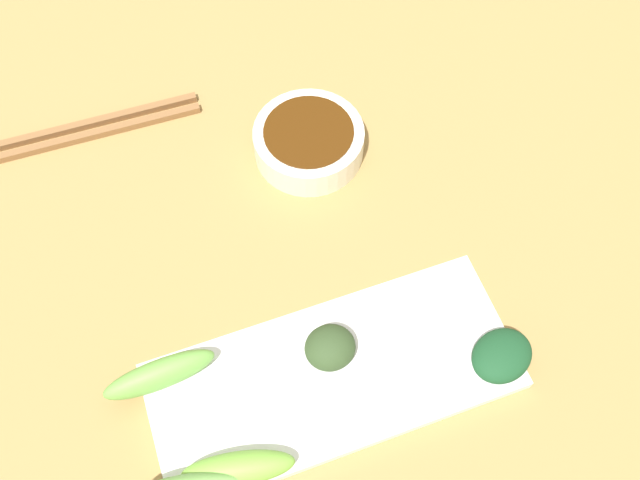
{
  "coord_description": "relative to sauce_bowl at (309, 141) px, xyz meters",
  "views": [
    {
      "loc": [
        0.27,
        -0.1,
        0.61
      ],
      "look_at": [
        -0.02,
        0.01,
        0.05
      ],
      "focal_mm": 38.64,
      "sensor_mm": 36.0,
      "label": 1
    }
  ],
  "objects": [
    {
      "name": "broccoli_leafy_1",
      "position": [
        0.27,
        0.08,
        0.0
      ],
      "size": [
        0.06,
        0.07,
        0.02
      ],
      "primitive_type": "ellipsoid",
      "rotation": [
        0.0,
        0.0,
        0.3
      ],
      "color": "#184525",
      "rests_on": "serving_plate"
    },
    {
      "name": "tabletop",
      "position": [
        0.14,
        -0.04,
        -0.03
      ],
      "size": [
        2.1,
        2.1,
        0.02
      ],
      "primitive_type": "cube",
      "color": "#9B7C46",
      "rests_on": "ground"
    },
    {
      "name": "serving_plate",
      "position": [
        0.24,
        -0.06,
        -0.01
      ],
      "size": [
        0.13,
        0.32,
        0.01
      ],
      "primitive_type": "cube",
      "color": "white",
      "rests_on": "tabletop"
    },
    {
      "name": "sauce_bowl",
      "position": [
        0.0,
        0.0,
        0.0
      ],
      "size": [
        0.11,
        0.11,
        0.04
      ],
      "color": "silver",
      "rests_on": "tabletop"
    },
    {
      "name": "broccoli_leafy_0",
      "position": [
        0.22,
        -0.06,
        0.01
      ],
      "size": [
        0.04,
        0.05,
        0.03
      ],
      "primitive_type": "ellipsoid",
      "rotation": [
        0.0,
        0.0,
        0.03
      ],
      "color": "#2F4524",
      "rests_on": "serving_plate"
    },
    {
      "name": "broccoli_stalk_3",
      "position": [
        0.29,
        -0.16,
        0.01
      ],
      "size": [
        0.05,
        0.09,
        0.03
      ],
      "primitive_type": "ellipsoid",
      "rotation": [
        0.0,
        0.0,
        -0.21
      ],
      "color": "#74B43E",
      "rests_on": "serving_plate"
    },
    {
      "name": "broccoli_stalk_2",
      "position": [
        0.19,
        -0.2,
        0.01
      ],
      "size": [
        0.03,
        0.1,
        0.03
      ],
      "primitive_type": "ellipsoid",
      "rotation": [
        0.0,
        0.0,
        0.05
      ],
      "color": "#6AAA46",
      "rests_on": "serving_plate"
    },
    {
      "name": "chopsticks",
      "position": [
        -0.1,
        -0.21,
        -0.01
      ],
      "size": [
        0.03,
        0.23,
        0.01
      ],
      "rotation": [
        0.0,
        0.0,
        -0.02
      ],
      "color": "brown",
      "rests_on": "tabletop"
    }
  ]
}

